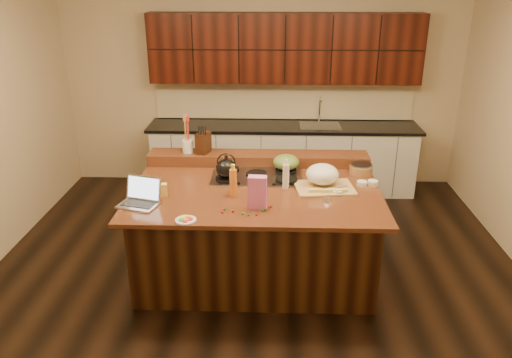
{
  "coord_description": "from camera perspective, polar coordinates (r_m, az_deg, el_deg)",
  "views": [
    {
      "loc": [
        0.16,
        -4.44,
        2.83
      ],
      "look_at": [
        0.0,
        0.05,
        1.0
      ],
      "focal_mm": 35.0,
      "sensor_mm": 36.0,
      "label": 1
    }
  ],
  "objects": [
    {
      "name": "gumdrop_6",
      "position": [
        4.41,
        1.02,
        -3.38
      ],
      "size": [
        0.02,
        0.02,
        0.02
      ],
      "primitive_type": "ellipsoid",
      "color": "red",
      "rests_on": "island"
    },
    {
      "name": "gumdrop_1",
      "position": [
        4.39,
        1.12,
        -3.51
      ],
      "size": [
        0.02,
        0.02,
        0.02
      ],
      "primitive_type": "ellipsoid",
      "color": "#198C26",
      "rests_on": "island"
    },
    {
      "name": "gumdrop_0",
      "position": [
        4.45,
        1.7,
        -3.16
      ],
      "size": [
        0.02,
        0.02,
        0.02
      ],
      "primitive_type": "ellipsoid",
      "color": "red",
      "rests_on": "island"
    },
    {
      "name": "gumdrop_9",
      "position": [
        4.41,
        -3.62,
        -3.44
      ],
      "size": [
        0.02,
        0.02,
        0.02
      ],
      "primitive_type": "ellipsoid",
      "color": "#198C26",
      "rests_on": "island"
    },
    {
      "name": "gumdrop_7",
      "position": [
        4.32,
        -1.48,
        -3.97
      ],
      "size": [
        0.02,
        0.02,
        0.02
      ],
      "primitive_type": "ellipsoid",
      "color": "#198C26",
      "rests_on": "island"
    },
    {
      "name": "package_box",
      "position": [
        4.73,
        -10.64,
        -1.25
      ],
      "size": [
        0.1,
        0.08,
        0.12
      ],
      "primitive_type": "cube",
      "rotation": [
        0.0,
        0.0,
        0.21
      ],
      "color": "#F8DF57",
      "rests_on": "island"
    },
    {
      "name": "island",
      "position": [
        5.04,
        -0.02,
        -5.87
      ],
      "size": [
        2.4,
        1.6,
        0.92
      ],
      "color": "black",
      "rests_on": "ground"
    },
    {
      "name": "candy_plate",
      "position": [
        4.25,
        -8.03,
        -4.68
      ],
      "size": [
        0.2,
        0.2,
        0.01
      ],
      "primitive_type": "cylinder",
      "rotation": [
        0.0,
        0.0,
        -0.09
      ],
      "color": "white",
      "rests_on": "island"
    },
    {
      "name": "back_counter",
      "position": [
        6.92,
        3.16,
        6.63
      ],
      "size": [
        3.7,
        0.66,
        2.4
      ],
      "color": "silver",
      "rests_on": "ground"
    },
    {
      "name": "gumdrop_3",
      "position": [
        4.29,
        -0.85,
        -4.12
      ],
      "size": [
        0.02,
        0.02,
        0.02
      ],
      "primitive_type": "ellipsoid",
      "color": "#198C26",
      "rests_on": "island"
    },
    {
      "name": "knife_block",
      "position": [
        5.46,
        -6.04,
        4.14
      ],
      "size": [
        0.17,
        0.21,
        0.23
      ],
      "primitive_type": "cube",
      "rotation": [
        0.0,
        0.0,
        -0.33
      ],
      "color": "black",
      "rests_on": "back_ledge"
    },
    {
      "name": "utensil_crock",
      "position": [
        5.5,
        -7.79,
        3.72
      ],
      "size": [
        0.16,
        0.16,
        0.14
      ],
      "primitive_type": "cylinder",
      "rotation": [
        0.0,
        0.0,
        -0.42
      ],
      "color": "white",
      "rests_on": "back_ledge"
    },
    {
      "name": "gumdrop_2",
      "position": [
        4.3,
        0.07,
        -4.09
      ],
      "size": [
        0.02,
        0.02,
        0.02
      ],
      "primitive_type": "ellipsoid",
      "color": "red",
      "rests_on": "island"
    },
    {
      "name": "kettle",
      "position": [
        4.96,
        -3.41,
        1.21
      ],
      "size": [
        0.22,
        0.22,
        0.19
      ],
      "primitive_type": "ellipsoid",
      "rotation": [
        0.0,
        0.0,
        0.07
      ],
      "color": "black",
      "rests_on": "cooktop"
    },
    {
      "name": "vinegar_bottle",
      "position": [
        4.8,
        3.43,
        0.29
      ],
      "size": [
        0.08,
        0.08,
        0.25
      ],
      "primitive_type": "cylinder",
      "rotation": [
        0.0,
        0.0,
        0.29
      ],
      "color": "silver",
      "rests_on": "island"
    },
    {
      "name": "gumdrop_5",
      "position": [
        4.37,
        0.75,
        -3.63
      ],
      "size": [
        0.02,
        0.02,
        0.02
      ],
      "primitive_type": "ellipsoid",
      "color": "#198C26",
      "rests_on": "island"
    },
    {
      "name": "oil_bottle",
      "position": [
        4.62,
        -2.61,
        -0.49
      ],
      "size": [
        0.07,
        0.07,
        0.27
      ],
      "primitive_type": "cylinder",
      "rotation": [
        0.0,
        0.0,
        0.05
      ],
      "color": "orange",
      "rests_on": "island"
    },
    {
      "name": "room",
      "position": [
        4.69,
        -0.02,
        3.74
      ],
      "size": [
        5.52,
        5.02,
        2.72
      ],
      "color": "black",
      "rests_on": "ground"
    },
    {
      "name": "ramekin_c",
      "position": [
        5.01,
        12.01,
        -0.5
      ],
      "size": [
        0.12,
        0.12,
        0.04
      ],
      "primitive_type": "cylinder",
      "rotation": [
        0.0,
        0.0,
        -0.28
      ],
      "color": "white",
      "rests_on": "island"
    },
    {
      "name": "gumdrop_8",
      "position": [
        4.35,
        -3.85,
        -3.81
      ],
      "size": [
        0.02,
        0.02,
        0.02
      ],
      "primitive_type": "ellipsoid",
      "color": "red",
      "rests_on": "island"
    },
    {
      "name": "gumdrop_4",
      "position": [
        4.36,
        -2.66,
        -3.7
      ],
      "size": [
        0.02,
        0.02,
        0.02
      ],
      "primitive_type": "ellipsoid",
      "color": "red",
      "rests_on": "island"
    },
    {
      "name": "wooden_tray",
      "position": [
        4.88,
        7.65,
        0.19
      ],
      "size": [
        0.6,
        0.47,
        0.22
      ],
      "rotation": [
        0.0,
        0.0,
        0.13
      ],
      "color": "tan",
      "rests_on": "island"
    },
    {
      "name": "back_ledge",
      "position": [
        5.47,
        0.25,
        2.37
      ],
      "size": [
        2.4,
        0.3,
        0.12
      ],
      "primitive_type": "cube",
      "color": "black",
      "rests_on": "island"
    },
    {
      "name": "ramekin_b",
      "position": [
        5.05,
        13.2,
        -0.43
      ],
      "size": [
        0.12,
        0.12,
        0.04
      ],
      "primitive_type": "cylinder",
      "rotation": [
        0.0,
        0.0,
        -0.24
      ],
      "color": "white",
      "rests_on": "island"
    },
    {
      "name": "cooktop",
      "position": [
        5.11,
        0.1,
        0.39
      ],
      "size": [
        0.92,
        0.52,
        0.05
      ],
      "color": "gray",
      "rests_on": "island"
    },
    {
      "name": "laptop",
      "position": [
        4.62,
        -13.03,
        -2.02
      ],
      "size": [
        0.4,
        0.35,
        0.24
      ],
      "rotation": [
        0.0,
        0.0,
        -0.27
      ],
      "color": "#B7B7BC",
      "rests_on": "island"
    },
    {
      "name": "green_bowl",
      "position": [
        5.19,
        3.46,
        1.94
      ],
      "size": [
        0.36,
        0.36,
        0.15
      ],
      "primitive_type": "ellipsoid",
      "rotation": [
        0.0,
        0.0,
        -0.41
      ],
      "color": "#54742E",
      "rests_on": "cooktop"
    },
    {
      "name": "pink_bag",
      "position": [
        4.37,
        0.16,
        -1.55
      ],
      "size": [
        0.17,
        0.1,
        0.3
      ],
      "primitive_type": "cube",
      "rotation": [
        0.0,
        0.0,
        -0.08
      ],
      "color": "pink",
      "rests_on": "island"
    },
    {
      "name": "strainer_bowl",
      "position": [
        5.3,
        11.91,
        1.04
      ],
      "size": [
        0.31,
        0.31,
        0.09
      ],
      "primitive_type": "cylinder",
      "rotation": [
        0.0,
        0.0,
        0.4
      ],
      "color": "#996B3F",
      "rests_on": "island"
    },
    {
      "name": "kitchen_timer",
      "position": [
        4.59,
        8.11,
        -2.21
      ],
      "size": [
        0.09,
        0.09,
        0.07
      ],
      "primitive_type": "cone",
      "rotation": [
        0.0,
        0.0,
        0.18
      ],
      "color": "silver",
      "rests_on": "island"
    },
    {
      "name": "ramekin_a",
      "position": [
        4.76,
        9.29,
        -1.53
      ],
      "size": [
        0.12,
        0.12,
        0.04
      ],
      "primitive_type": "cylinder",
      "rotation": [
        0.0,
        0.0,
        0.2
      ],
      "color": "white",
      "rests_on": "island"
    }
  ]
}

